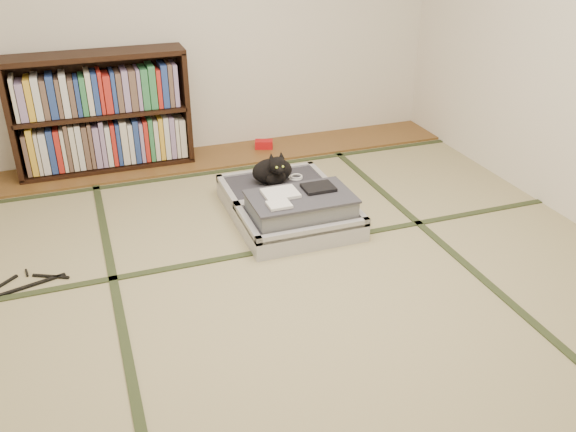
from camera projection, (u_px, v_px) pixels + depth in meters
name	position (u px, v px, depth m)	size (l,w,h in m)	color
floor	(300.00, 283.00, 3.46)	(4.50, 4.50, 0.00)	tan
wood_strip	(217.00, 157.00, 5.13)	(4.00, 0.50, 0.02)	brown
red_item	(264.00, 144.00, 5.26)	(0.15, 0.09, 0.07)	red
room_shell	(303.00, 17.00, 2.78)	(4.50, 4.50, 4.50)	white
tatami_borders	(273.00, 242.00, 3.87)	(4.00, 4.50, 0.01)	#2D381E
bookcase	(102.00, 115.00, 4.72)	(1.34, 0.31, 0.92)	black
suitcase	(290.00, 206.00, 4.10)	(0.75, 1.00, 0.29)	#A8A8AD
cat	(273.00, 171.00, 4.27)	(0.33, 0.34, 0.27)	black
cable_coil	(296.00, 177.00, 4.40)	(0.10, 0.10, 0.02)	white
hanger	(26.00, 284.00, 3.44)	(0.45, 0.27, 0.01)	black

